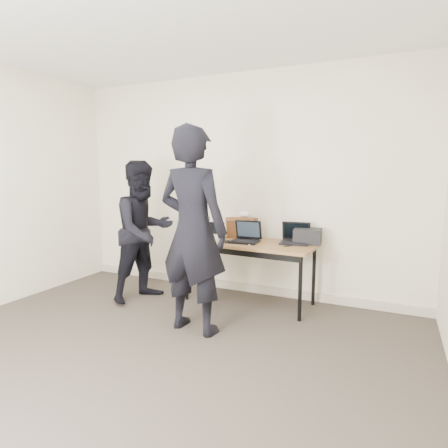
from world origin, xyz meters
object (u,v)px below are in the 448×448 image
Objects in this scene: laptop_beige at (213,236)px; laptop_right at (295,239)px; equipment_box at (308,236)px; person_typist at (193,231)px; desk at (249,247)px; laptop_center at (246,237)px; person_observer at (144,231)px; leather_satchel at (242,227)px.

laptop_right is (0.95, 0.18, 0.01)m from laptop_beige.
person_typist is at bearing -126.81° from equipment_box.
laptop_center reaches higher than desk.
laptop_center is 0.69m from equipment_box.
laptop_right is 1.76m from person_observer.
laptop_beige reaches higher than desk.
person_observer reaches higher than desk.
equipment_box is at bearing 11.69° from laptop_right.
leather_satchel is at bearing 131.59° from desk.
desk is 1.00m from person_typist.
laptop_beige is 0.83× the size of laptop_center.
desk is at bearing -97.60° from person_typist.
leather_satchel is 1.17m from person_observer.
equipment_box is (0.63, 0.19, 0.14)m from desk.
person_observer is at bearing -158.52° from desk.
person_observer is (-0.97, 0.55, -0.15)m from person_typist.
laptop_beige is (-0.44, -0.03, 0.10)m from desk.
desk is 5.26× the size of equipment_box.
laptop_beige is 0.92× the size of equipment_box.
desk is 0.34m from leather_satchel.
person_observer is (-1.15, -0.37, 0.05)m from laptop_center.
leather_satchel reaches higher than laptop_right.
leather_satchel reaches higher than laptop_beige.
leather_satchel is 0.81m from equipment_box.
leather_satchel is at bearing 45.08° from laptop_beige.
laptop_beige is 1.10m from equipment_box.
desk is 4.76× the size of laptop_center.
equipment_box is at bearing 12.59° from laptop_beige.
person_typist is (-0.71, -1.08, 0.20)m from laptop_right.
desk is at bearing -163.08° from equipment_box.
leather_satchel is (-0.18, 0.23, 0.19)m from desk.
laptop_right is at bearing 19.75° from desk.
laptop_center reaches higher than laptop_beige.
laptop_right is 0.69m from leather_satchel.
laptop_beige is 0.81m from person_observer.
laptop_right is at bearing 13.79° from laptop_center.
equipment_box is (0.81, -0.04, -0.04)m from leather_satchel.
laptop_beige is at bearing -141.05° from leather_satchel.
person_typist is (-0.84, -1.12, 0.17)m from equipment_box.
laptop_beige is 0.76× the size of laptop_right.
person_typist reaches higher than laptop_right.
person_typist is at bearing -131.05° from laptop_right.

